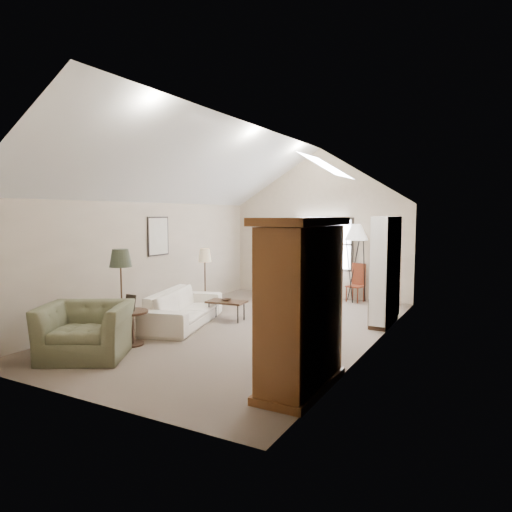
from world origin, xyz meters
The scene contains 18 objects.
room_shell centered at (0.00, 0.00, 3.21)m, with size 5.01×8.01×4.00m.
window centered at (0.10, 3.96, 1.45)m, with size 1.72×0.08×1.42m, color black.
skylight centered at (1.30, 0.90, 3.22)m, with size 0.80×1.20×0.52m, color white, non-canonical shape.
wall_art centered at (-1.88, 1.94, 1.73)m, with size 1.97×3.71×0.88m.
armoire centered at (2.18, -2.40, 1.10)m, with size 0.60×1.50×2.20m, color brown.
tv_alcove centered at (2.34, 1.60, 1.15)m, with size 0.32×1.30×2.10m, color white.
media_console centered at (2.32, 1.60, 0.30)m, with size 0.34×1.18×0.60m, color #382316.
tv_panel centered at (2.32, 1.60, 0.92)m, with size 0.05×0.90×0.55m, color black.
sofa centered at (-1.27, -0.36, 0.35)m, with size 2.38×0.93×0.70m, color white.
armchair_near centered at (-1.31, -2.80, 0.42)m, with size 1.30×1.14×0.84m, color #606245.
armchair_far centered at (-0.71, 3.46, 0.39)m, with size 0.83×0.85×0.78m, color #656B4B.
coffee_table centered at (-0.69, 0.37, 0.21)m, with size 0.81×0.45×0.42m, color #3C2518.
bowl centered at (-0.69, 0.37, 0.44)m, with size 0.20×0.20×0.05m, color #372316.
side_table centered at (-1.17, -1.96, 0.30)m, with size 0.60×0.60×0.60m, color #332115.
side_chair centered at (1.11, 3.70, 0.49)m, with size 0.38×0.38×0.98m, color brown.
tripod_lamp centered at (1.11, 3.70, 1.02)m, with size 0.59×0.59×2.03m, color silver, non-canonical shape.
dark_lamp centered at (-1.57, -1.76, 0.83)m, with size 0.40×0.40×1.66m, color #272D1F, non-canonical shape.
tan_lamp centered at (-1.57, 0.84, 0.75)m, with size 0.30×0.30×1.49m, color tan, non-canonical shape.
Camera 1 is at (4.40, -7.69, 2.25)m, focal length 32.00 mm.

